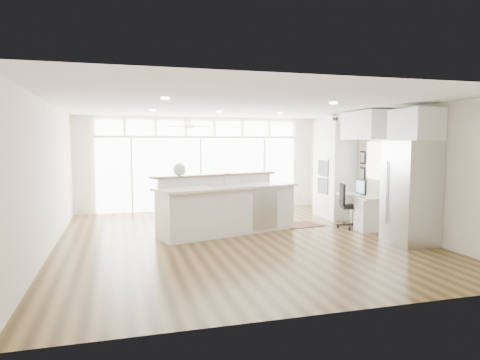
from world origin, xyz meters
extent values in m
cube|color=#3E2A13|center=(0.00, 0.00, -0.01)|extent=(7.00, 8.00, 0.02)
cube|color=white|center=(0.00, 0.00, 2.70)|extent=(7.00, 8.00, 0.02)
cube|color=silver|center=(0.00, 4.00, 1.35)|extent=(7.00, 0.04, 2.70)
cube|color=silver|center=(0.00, -4.00, 1.35)|extent=(7.00, 0.04, 2.70)
cube|color=silver|center=(-3.50, 0.00, 1.35)|extent=(0.04, 8.00, 2.70)
cube|color=silver|center=(3.50, 0.00, 1.35)|extent=(0.04, 8.00, 2.70)
cube|color=white|center=(0.00, 3.94, 1.05)|extent=(5.80, 0.06, 2.08)
cube|color=white|center=(0.00, 3.94, 2.38)|extent=(5.90, 0.06, 0.40)
cube|color=silver|center=(3.46, 0.30, 1.55)|extent=(0.04, 0.85, 0.85)
cube|color=white|center=(-0.50, 2.80, 2.48)|extent=(1.16, 1.16, 0.32)
cube|color=white|center=(0.00, 0.20, 2.68)|extent=(3.40, 3.00, 0.02)
cube|color=white|center=(3.17, 1.80, 1.25)|extent=(0.64, 1.20, 2.50)
cube|color=white|center=(3.13, 0.30, 0.38)|extent=(0.72, 1.30, 0.76)
cube|color=white|center=(3.17, 0.30, 2.35)|extent=(0.64, 1.30, 0.64)
cube|color=silver|center=(3.11, -1.35, 1.00)|extent=(0.76, 0.90, 2.00)
cube|color=white|center=(3.17, -1.35, 2.30)|extent=(0.64, 0.90, 0.60)
cube|color=black|center=(3.46, 0.92, 1.40)|extent=(0.06, 0.22, 0.80)
cube|color=white|center=(-0.03, 0.59, 0.63)|extent=(3.39, 2.08, 1.26)
cube|color=#341B10|center=(1.85, 0.96, 0.01)|extent=(1.05, 0.83, 0.01)
cube|color=black|center=(2.82, 0.33, 0.51)|extent=(0.65, 0.62, 1.02)
sphere|color=silver|center=(-1.05, 0.69, 1.40)|extent=(0.33, 0.33, 0.27)
cube|color=black|center=(3.05, 0.30, 0.95)|extent=(0.12, 0.47, 0.38)
cube|color=silver|center=(2.88, 0.30, 0.77)|extent=(0.12, 0.32, 0.02)
imported|color=#2C6029|center=(3.17, 1.80, 2.61)|extent=(0.30, 0.32, 0.22)
camera|label=1|loc=(-2.28, -8.30, 1.96)|focal=32.00mm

